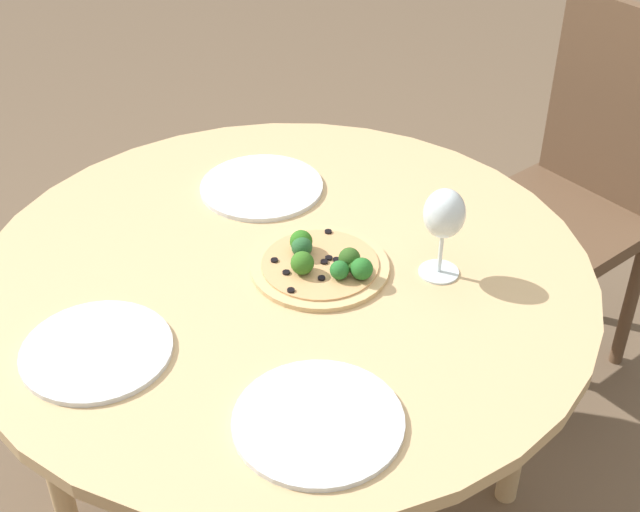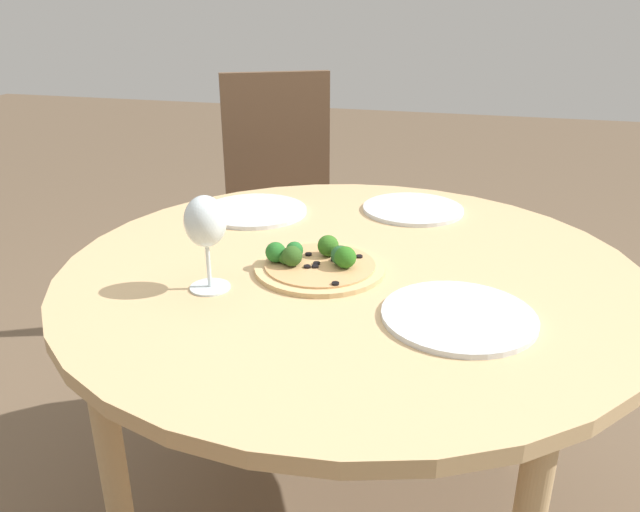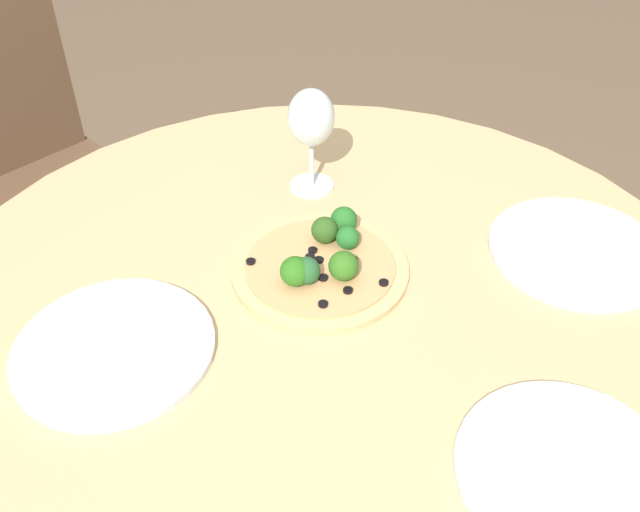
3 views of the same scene
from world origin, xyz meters
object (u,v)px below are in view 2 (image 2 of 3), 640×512
Objects in this scene: wine_glass at (205,224)px; plate_side at (459,316)px; chair at (283,208)px; plate_far at (254,211)px; plate_near at (413,209)px; pizza at (318,262)px.

wine_glass reaches higher than plate_side.
plate_far is at bearing -105.02° from chair.
plate_far is (0.12, -0.59, 0.19)m from chair.
wine_glass is at bearing -119.21° from plate_near.
plate_near is 0.57m from plate_side.
plate_near and plate_side have the same top height.
plate_near is at bearing -69.74° from chair.
pizza is at bearing 38.14° from wine_glass.
chair reaches higher than plate_far.
plate_near is at bearing 104.83° from plate_side.
plate_side is (0.28, -0.14, -0.01)m from pizza.
plate_near is (0.51, -0.47, 0.19)m from chair.
plate_side is at bearing -75.17° from plate_near.
chair reaches higher than wine_glass.
pizza is at bearing -108.15° from plate_near.
chair is at bearing 137.03° from plate_near.
wine_glass is (0.20, -1.03, 0.31)m from chair.
wine_glass reaches higher than pizza.
wine_glass is at bearing -80.17° from plate_far.
wine_glass is at bearing -141.86° from pizza.
wine_glass is 0.64m from plate_near.
chair reaches higher than pizza.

